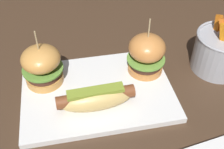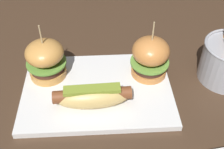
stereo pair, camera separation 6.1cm
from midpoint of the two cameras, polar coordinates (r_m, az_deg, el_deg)
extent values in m
plane|color=#422D1E|center=(0.65, -0.26, -3.74)|extent=(3.00, 3.00, 0.00)
cube|color=white|center=(0.64, -0.26, -3.31)|extent=(0.33, 0.23, 0.01)
ellipsoid|color=tan|center=(0.59, -0.98, -4.67)|extent=(0.16, 0.06, 0.05)
cylinder|color=brown|center=(0.58, -0.99, -4.31)|extent=(0.16, 0.03, 0.03)
cube|color=olive|center=(0.57, -1.01, -3.18)|extent=(0.12, 0.03, 0.01)
cylinder|color=#D29146|center=(0.67, -10.24, 0.47)|extent=(0.08, 0.08, 0.02)
cylinder|color=#49281E|center=(0.66, -10.43, 1.62)|extent=(0.08, 0.08, 0.02)
cylinder|color=#609338|center=(0.65, -10.55, 2.31)|extent=(0.09, 0.09, 0.00)
ellipsoid|color=#D29146|center=(0.64, -10.86, 4.23)|extent=(0.09, 0.09, 0.05)
cylinder|color=tan|center=(0.61, -11.36, 7.23)|extent=(0.00, 0.00, 0.06)
cylinder|color=#CE803E|center=(0.68, 9.98, 0.73)|extent=(0.08, 0.08, 0.02)
cylinder|color=#42261D|center=(0.67, 10.14, 1.77)|extent=(0.08, 0.08, 0.02)
cylinder|color=#6B9E3D|center=(0.66, 10.25, 2.43)|extent=(0.09, 0.09, 0.00)
ellipsoid|color=#CE803E|center=(0.64, 10.59, 4.60)|extent=(0.08, 0.08, 0.06)
cylinder|color=tan|center=(0.61, 11.13, 7.89)|extent=(0.00, 0.00, 0.06)
camera|label=1|loc=(0.03, -87.13, 2.67)|focal=45.26mm
camera|label=2|loc=(0.03, 92.87, -2.67)|focal=45.26mm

